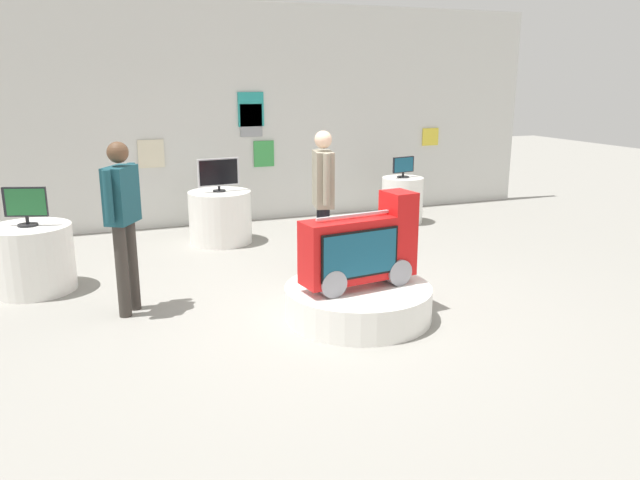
# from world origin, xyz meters

# --- Properties ---
(ground_plane) EXTENTS (30.00, 30.00, 0.00)m
(ground_plane) POSITION_xyz_m (0.00, 0.00, 0.00)
(ground_plane) COLOR gray
(back_wall_display) EXTENTS (10.87, 0.13, 3.37)m
(back_wall_display) POSITION_xyz_m (-0.01, 4.21, 1.69)
(back_wall_display) COLOR silver
(back_wall_display) RESTS_ON ground
(main_display_pedestal) EXTENTS (1.41, 1.41, 0.32)m
(main_display_pedestal) POSITION_xyz_m (0.24, -0.34, 0.16)
(main_display_pedestal) COLOR white
(main_display_pedestal) RESTS_ON ground
(novelty_firetruck_tv) EXTENTS (1.17, 0.50, 0.88)m
(novelty_firetruck_tv) POSITION_xyz_m (0.26, -0.34, 0.67)
(novelty_firetruck_tv) COLOR gray
(novelty_firetruck_tv) RESTS_ON main_display_pedestal
(display_pedestal_left_rear) EXTENTS (0.87, 0.87, 0.72)m
(display_pedestal_left_rear) POSITION_xyz_m (-2.71, 1.65, 0.36)
(display_pedestal_left_rear) COLOR white
(display_pedestal_left_rear) RESTS_ON ground
(tv_on_left_rear) EXTENTS (0.44, 0.21, 0.42)m
(tv_on_left_rear) POSITION_xyz_m (-2.71, 1.65, 0.95)
(tv_on_left_rear) COLOR black
(tv_on_left_rear) RESTS_ON display_pedestal_left_rear
(display_pedestal_center_rear) EXTENTS (0.65, 0.65, 0.72)m
(display_pedestal_center_rear) POSITION_xyz_m (2.60, 3.15, 0.36)
(display_pedestal_center_rear) COLOR white
(display_pedestal_center_rear) RESTS_ON ground
(tv_on_center_rear) EXTENTS (0.40, 0.19, 0.33)m
(tv_on_center_rear) POSITION_xyz_m (2.60, 3.14, 0.90)
(tv_on_center_rear) COLOR black
(tv_on_center_rear) RESTS_ON display_pedestal_center_rear
(display_pedestal_right_rear) EXTENTS (0.87, 0.87, 0.72)m
(display_pedestal_right_rear) POSITION_xyz_m (-0.37, 2.96, 0.36)
(display_pedestal_right_rear) COLOR white
(display_pedestal_right_rear) RESTS_ON ground
(tv_on_right_rear) EXTENTS (0.58, 0.18, 0.46)m
(tv_on_right_rear) POSITION_xyz_m (-0.37, 2.95, 0.98)
(tv_on_right_rear) COLOR black
(tv_on_right_rear) RESTS_ON display_pedestal_right_rear
(shopper_browsing_near_truck) EXTENTS (0.37, 0.49, 1.68)m
(shopper_browsing_near_truck) POSITION_xyz_m (-1.80, 0.60, 0.99)
(shopper_browsing_near_truck) COLOR #38332D
(shopper_browsing_near_truck) RESTS_ON ground
(shopper_browsing_rear) EXTENTS (0.27, 0.55, 1.67)m
(shopper_browsing_rear) POSITION_xyz_m (0.44, 1.09, 0.98)
(shopper_browsing_rear) COLOR black
(shopper_browsing_rear) RESTS_ON ground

